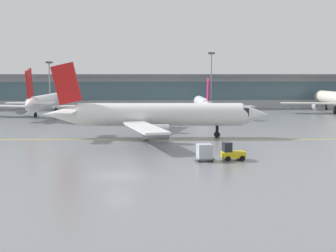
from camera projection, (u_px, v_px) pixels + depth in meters
ground_plane at (119, 176)px, 46.03m from camera, size 400.00×400.00×0.00m
taxiway_centreline_stripe at (161, 139)px, 71.25m from camera, size 109.87×6.10×0.01m
terminal_concourse at (132, 91)px, 135.72m from camera, size 191.85×11.00×9.60m
gate_airplane_1 at (47, 102)px, 108.85m from camera, size 30.69×33.07×10.95m
gate_airplane_2 at (203, 104)px, 112.84m from camera, size 24.89×26.74×8.87m
taxiing_regional_jet at (157, 115)px, 72.85m from camera, size 35.07×32.59×11.62m
baggage_tug at (231, 152)px, 54.27m from camera, size 2.74×1.86×2.10m
cargo_dolly_lead at (204, 152)px, 53.71m from camera, size 2.26×1.82×1.94m
apron_light_mast_1 at (50, 84)px, 125.13m from camera, size 1.80×0.36×12.93m
apron_light_mast_2 at (211, 78)px, 129.38m from camera, size 1.80×0.36×15.51m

